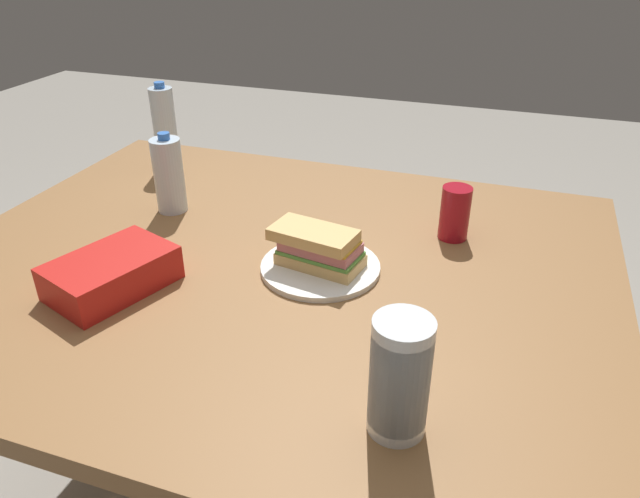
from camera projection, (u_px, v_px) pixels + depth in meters
ground_plane at (282, 497)px, 1.63m from camera, size 8.00×8.00×0.00m
dining_table at (272, 294)px, 1.31m from camera, size 1.42×1.15×0.75m
paper_plate at (320, 268)px, 1.23m from camera, size 0.25×0.25×0.01m
sandwich at (318, 248)px, 1.20m from camera, size 0.20×0.12×0.08m
soda_can_red at (455, 213)px, 1.33m from camera, size 0.07×0.07×0.12m
chip_bag at (112, 273)px, 1.15m from camera, size 0.22×0.27×0.07m
water_bottle_tall at (165, 129)px, 1.67m from camera, size 0.06×0.06×0.25m
plastic_cup_stack at (400, 377)px, 0.81m from camera, size 0.08×0.08×0.18m
water_bottle_spare at (169, 175)px, 1.44m from camera, size 0.07×0.07×0.20m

